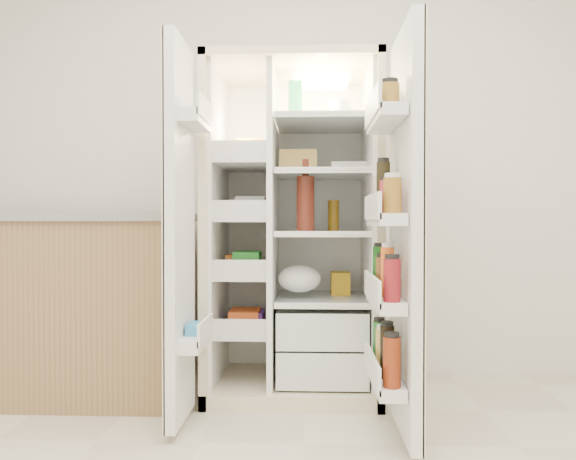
{
  "coord_description": "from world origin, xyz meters",
  "views": [
    {
      "loc": [
        0.02,
        -1.4,
        0.94
      ],
      "look_at": [
        -0.08,
        1.25,
        0.9
      ],
      "focal_mm": 34.0,
      "sensor_mm": 36.0,
      "label": 1
    }
  ],
  "objects": [
    {
      "name": "kitchen_counter",
      "position": [
        -1.33,
        1.52,
        0.5
      ],
      "size": [
        1.36,
        0.73,
        0.99
      ],
      "color": "#916E48",
      "rests_on": "floor"
    },
    {
      "name": "freezer_door",
      "position": [
        -0.57,
        1.05,
        0.89
      ],
      "size": [
        0.15,
        0.4,
        1.72
      ],
      "color": "white",
      "rests_on": "floor"
    },
    {
      "name": "fridge_door",
      "position": [
        0.41,
        0.96,
        0.87
      ],
      "size": [
        0.17,
        0.58,
        1.72
      ],
      "color": "white",
      "rests_on": "floor"
    },
    {
      "name": "wall_back",
      "position": [
        0.0,
        2.0,
        1.35
      ],
      "size": [
        4.0,
        0.02,
        2.7
      ],
      "primitive_type": "cube",
      "color": "white",
      "rests_on": "floor"
    },
    {
      "name": "refrigerator",
      "position": [
        -0.05,
        1.65,
        0.74
      ],
      "size": [
        0.92,
        0.7,
        1.8
      ],
      "color": "beige",
      "rests_on": "floor"
    }
  ]
}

